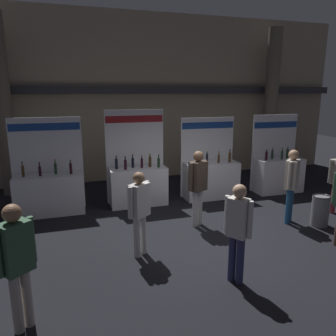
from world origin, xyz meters
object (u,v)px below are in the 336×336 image
at_px(visitor_1, 198,181).
at_px(visitor_5, 17,257).
at_px(exhibitor_booth_1, 138,182).
at_px(exhibitor_booth_3, 278,172).
at_px(trash_bin, 320,211).
at_px(exhibitor_booth_2, 211,177).
at_px(visitor_7, 139,207).
at_px(visitor_0, 238,227).
at_px(exhibitor_booth_0, 49,190).
at_px(visitor_4, 292,179).

relative_size(visitor_1, visitor_5, 1.02).
distance_m(exhibitor_booth_1, exhibitor_booth_3, 4.31).
relative_size(trash_bin, visitor_5, 0.42).
distance_m(exhibitor_booth_2, exhibitor_booth_3, 2.19).
bearing_deg(visitor_5, exhibitor_booth_1, -158.11).
bearing_deg(exhibitor_booth_1, visitor_7, -101.38).
relative_size(visitor_0, visitor_7, 1.02).
relative_size(exhibitor_booth_0, trash_bin, 3.36).
relative_size(exhibitor_booth_1, exhibitor_booth_2, 1.11).
bearing_deg(visitor_7, exhibitor_booth_1, 40.00).
bearing_deg(trash_bin, visitor_4, 146.87).
height_order(exhibitor_booth_3, visitor_0, exhibitor_booth_3).
relative_size(exhibitor_booth_3, visitor_5, 1.36).
xyz_separation_m(exhibitor_booth_0, visitor_7, (1.68, -2.78, 0.35)).
bearing_deg(exhibitor_booth_3, exhibitor_booth_0, 179.24).
height_order(exhibitor_booth_1, visitor_7, exhibitor_booth_1).
relative_size(trash_bin, visitor_7, 0.44).
xyz_separation_m(exhibitor_booth_0, visitor_1, (3.23, -1.79, 0.44)).
relative_size(exhibitor_booth_2, visitor_4, 1.32).
bearing_deg(visitor_4, visitor_5, 159.50).
distance_m(exhibitor_booth_2, visitor_7, 3.87).
height_order(trash_bin, visitor_1, visitor_1).
bearing_deg(exhibitor_booth_1, exhibitor_booth_2, -1.23).
height_order(exhibitor_booth_0, visitor_5, exhibitor_booth_0).
relative_size(exhibitor_booth_2, exhibitor_booth_3, 0.98).
xyz_separation_m(exhibitor_booth_1, visitor_1, (0.99, -1.82, 0.41)).
relative_size(exhibitor_booth_0, visitor_1, 1.38).
xyz_separation_m(visitor_0, visitor_7, (-1.27, 1.32, 0.00)).
height_order(trash_bin, visitor_0, visitor_0).
bearing_deg(trash_bin, exhibitor_booth_0, 156.04).
xyz_separation_m(exhibitor_booth_1, trash_bin, (3.66, -2.65, -0.28)).
relative_size(visitor_1, visitor_7, 1.08).
bearing_deg(exhibitor_booth_1, exhibitor_booth_0, -179.30).
height_order(visitor_5, visitor_7, visitor_5).
height_order(exhibitor_booth_3, visitor_5, exhibitor_booth_3).
bearing_deg(exhibitor_booth_1, exhibitor_booth_3, -1.52).
distance_m(trash_bin, visitor_5, 6.34).
bearing_deg(exhibitor_booth_2, exhibitor_booth_3, -1.81).
bearing_deg(trash_bin, exhibitor_booth_2, 120.64).
xyz_separation_m(exhibitor_booth_2, visitor_1, (-1.13, -1.77, 0.43)).
bearing_deg(visitor_1, exhibitor_booth_3, -179.67).
xyz_separation_m(trash_bin, visitor_0, (-2.95, -1.48, 0.59)).
distance_m(exhibitor_booth_1, visitor_7, 2.88).
distance_m(visitor_0, visitor_4, 3.02).
distance_m(exhibitor_booth_0, exhibitor_booth_3, 6.55).
relative_size(exhibitor_booth_2, trash_bin, 3.21).
distance_m(exhibitor_booth_0, exhibitor_booth_2, 4.36).
relative_size(visitor_0, visitor_5, 0.96).
height_order(exhibitor_booth_2, trash_bin, exhibitor_booth_2).
xyz_separation_m(exhibitor_booth_3, trash_bin, (-0.65, -2.54, -0.26)).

